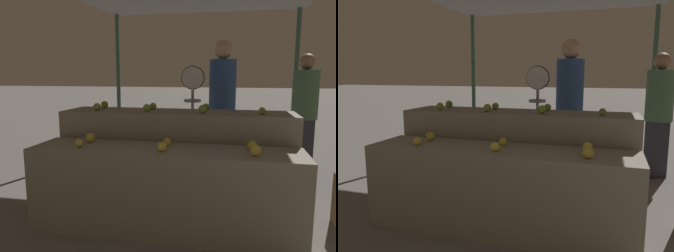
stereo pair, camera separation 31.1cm
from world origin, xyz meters
The scene contains 19 objects.
ground_plane centered at (0.00, 0.00, 0.00)m, with size 60.00×60.00×0.00m, color slate.
display_counter_front centered at (0.00, 0.00, 0.38)m, with size 2.37×0.55×0.75m, color gray.
display_counter_back centered at (0.00, 0.60, 0.50)m, with size 2.37×0.55×1.01m, color gray.
apple_front_0 centered at (-0.74, -0.11, 0.79)m, with size 0.07×0.07×0.07m, color gold.
apple_front_1 centered at (0.01, -0.12, 0.79)m, with size 0.08×0.08×0.08m, color yellow.
apple_front_2 centered at (0.76, -0.12, 0.80)m, with size 0.09×0.09×0.09m, color gold.
apple_front_3 centered at (-0.74, 0.11, 0.80)m, with size 0.09×0.09×0.09m, color gold.
apple_front_4 centered at (0.00, 0.11, 0.79)m, with size 0.07×0.07×0.07m, color gold.
apple_front_5 centered at (0.74, 0.10, 0.79)m, with size 0.08×0.08×0.08m, color gold.
apple_back_0 centered at (-0.83, 0.49, 1.05)m, with size 0.08×0.08×0.08m, color #84AD3D.
apple_back_1 centered at (-0.29, 0.48, 1.05)m, with size 0.08×0.08×0.08m, color #84AD3D.
apple_back_2 centered at (0.28, 0.48, 1.05)m, with size 0.08×0.08×0.08m, color #84AD3D.
apple_back_3 centered at (0.84, 0.50, 1.05)m, with size 0.07×0.07×0.07m, color #7AA338.
apple_back_4 centered at (-0.84, 0.71, 1.05)m, with size 0.08×0.08×0.08m, color #7AA338.
apple_back_5 centered at (-0.28, 0.70, 1.05)m, with size 0.08×0.08×0.08m, color #84AD3D.
apple_back_6 centered at (0.29, 0.71, 1.05)m, with size 0.08×0.08×0.08m, color #7AA338.
produce_scale centered at (0.09, 1.14, 1.08)m, with size 0.28×0.20×1.48m.
person_vendor_at_scale centered at (0.42, 1.47, 1.06)m, with size 0.37×0.37×1.81m.
person_customer_left centered at (1.52, 2.09, 0.96)m, with size 0.47×0.47×1.66m.
Camera 1 is at (0.60, -2.70, 1.40)m, focal length 35.00 mm.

